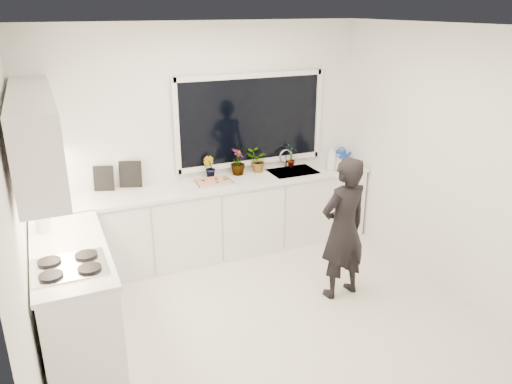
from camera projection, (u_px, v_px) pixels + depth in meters
name	position (u px, v px, depth m)	size (l,w,h in m)	color
floor	(264.00, 317.00, 4.88)	(4.00, 3.50, 0.02)	beige
wall_back	(203.00, 140.00, 5.91)	(4.00, 0.02, 2.70)	white
wall_left	(16.00, 225.00, 3.64)	(0.02, 3.50, 2.70)	white
wall_right	(441.00, 160.00, 5.16)	(0.02, 3.50, 2.70)	white
ceiling	(266.00, 25.00, 3.92)	(4.00, 3.50, 0.02)	white
window	(251.00, 120.00, 6.04)	(1.80, 0.02, 1.00)	black
base_cabinets_back	(214.00, 220.00, 5.96)	(3.92, 0.58, 0.88)	white
base_cabinets_left	(76.00, 297.00, 4.39)	(0.58, 1.60, 0.88)	white
countertop_back	(213.00, 184.00, 5.79)	(3.94, 0.62, 0.04)	silver
countertop_left	(69.00, 251.00, 4.23)	(0.62, 1.60, 0.04)	silver
upper_cabinets	(35.00, 134.00, 4.15)	(0.34, 2.10, 0.70)	white
sink	(293.00, 175.00, 6.21)	(0.58, 0.42, 0.14)	silver
faucet	(286.00, 158.00, 6.32)	(0.03, 0.03, 0.22)	silver
stovetop	(69.00, 266.00, 3.91)	(0.56, 0.48, 0.03)	black
person	(343.00, 229.00, 5.00)	(0.55, 0.36, 1.50)	black
pizza_tray	(213.00, 182.00, 5.76)	(0.41, 0.31, 0.03)	silver
pizza	(213.00, 181.00, 5.76)	(0.38, 0.27, 0.01)	red
watering_can	(341.00, 156.00, 6.61)	(0.14, 0.14, 0.13)	#113BA8
paper_towel_roll	(39.00, 192.00, 5.14)	(0.11, 0.11, 0.26)	white
knife_block	(49.00, 191.00, 5.21)	(0.13, 0.10, 0.22)	olive
utensil_crock	(43.00, 223.00, 4.51)	(0.13, 0.13, 0.16)	silver
picture_frame_large	(104.00, 178.00, 5.51)	(0.22, 0.02, 0.28)	black
picture_frame_small	(131.00, 174.00, 5.61)	(0.25, 0.02, 0.30)	black
herb_plants	(251.00, 161.00, 6.09)	(1.24, 0.28, 0.32)	#26662D
soap_bottles	(333.00, 159.00, 6.19)	(0.21, 0.14, 0.32)	#D8BF66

